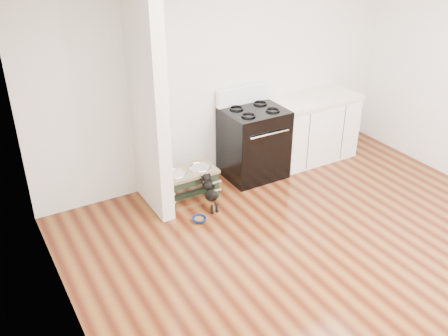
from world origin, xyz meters
TOP-DOWN VIEW (x-y plane):
  - ground at (0.00, 0.00)m, footprint 5.00×5.00m
  - room_shell at (0.00, 0.00)m, footprint 5.00×5.00m
  - partition_wall at (-1.18, 2.10)m, footprint 0.15×0.80m
  - oven_range at (0.25, 2.16)m, footprint 0.76×0.69m
  - cabinet_run at (1.23, 2.18)m, footprint 1.24×0.64m
  - dog_feeder at (-0.77, 2.02)m, footprint 0.70×0.37m
  - puppy at (-0.65, 1.70)m, footprint 0.12×0.36m
  - floor_bowl at (-0.89, 1.52)m, footprint 0.17×0.17m

SIDE VIEW (x-z plane):
  - ground at x=0.00m, z-range 0.00..0.00m
  - floor_bowl at x=-0.89m, z-range 0.00..0.05m
  - puppy at x=-0.65m, z-range 0.02..0.45m
  - dog_feeder at x=-0.77m, z-range 0.07..0.47m
  - cabinet_run at x=1.23m, z-range 0.00..0.91m
  - oven_range at x=0.25m, z-range -0.09..1.05m
  - partition_wall at x=-1.18m, z-range 0.00..2.70m
  - room_shell at x=0.00m, z-range -0.88..4.12m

